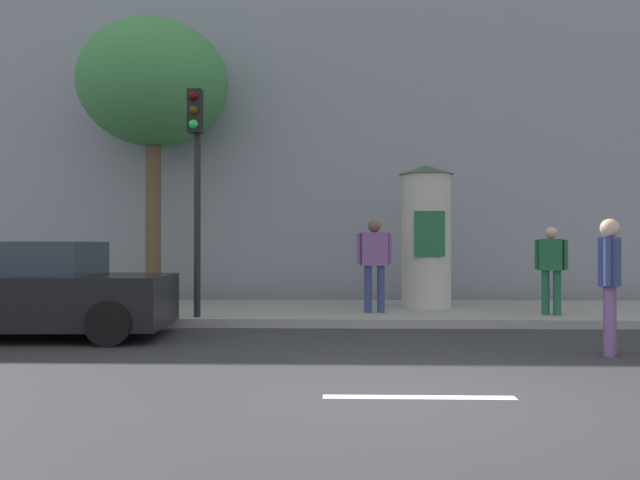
# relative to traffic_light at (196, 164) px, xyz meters

# --- Properties ---
(ground_plane) EXTENTS (80.00, 80.00, 0.00)m
(ground_plane) POSITION_rel_traffic_light_xyz_m (3.25, -5.24, -2.84)
(ground_plane) COLOR #2B2B2D
(sidewalk_curb) EXTENTS (36.00, 4.00, 0.15)m
(sidewalk_curb) POSITION_rel_traffic_light_xyz_m (3.25, 1.76, -2.77)
(sidewalk_curb) COLOR gray
(sidewalk_curb) RESTS_ON ground_plane
(lane_markings) EXTENTS (25.80, 0.16, 0.01)m
(lane_markings) POSITION_rel_traffic_light_xyz_m (3.25, -5.24, -2.84)
(lane_markings) COLOR silver
(lane_markings) RESTS_ON ground_plane
(building_backdrop) EXTENTS (36.00, 5.00, 10.38)m
(building_backdrop) POSITION_rel_traffic_light_xyz_m (3.25, 6.76, 2.35)
(building_backdrop) COLOR gray
(building_backdrop) RESTS_ON ground_plane
(traffic_light) EXTENTS (0.24, 0.45, 3.97)m
(traffic_light) POSITION_rel_traffic_light_xyz_m (0.00, 0.00, 0.00)
(traffic_light) COLOR black
(traffic_light) RESTS_ON sidewalk_curb
(poster_column) EXTENTS (1.11, 1.11, 2.90)m
(poster_column) POSITION_rel_traffic_light_xyz_m (4.28, 2.05, -1.22)
(poster_column) COLOR #B2ADA3
(poster_column) RESTS_ON sidewalk_curb
(street_tree) EXTENTS (3.28, 3.28, 6.24)m
(street_tree) POSITION_rel_traffic_light_xyz_m (-1.60, 2.97, 2.12)
(street_tree) COLOR brown
(street_tree) RESTS_ON sidewalk_curb
(pedestrian_in_red_top) EXTENTS (0.42, 0.55, 1.76)m
(pedestrian_in_red_top) POSITION_rel_traffic_light_xyz_m (6.00, -2.81, -1.80)
(pedestrian_in_red_top) COLOR #724C84
(pedestrian_in_red_top) RESTS_ON ground_plane
(pedestrian_in_dark_shirt) EXTENTS (0.53, 0.38, 1.60)m
(pedestrian_in_dark_shirt) POSITION_rel_traffic_light_xyz_m (6.34, 0.59, -1.77)
(pedestrian_in_dark_shirt) COLOR #1E5938
(pedestrian_in_dark_shirt) RESTS_ON sidewalk_curb
(pedestrian_with_backpack) EXTENTS (0.67, 0.26, 1.74)m
(pedestrian_with_backpack) POSITION_rel_traffic_light_xyz_m (3.17, 0.91, -1.65)
(pedestrian_with_backpack) COLOR navy
(pedestrian_with_backpack) RESTS_ON sidewalk_curb
(parked_car_dark) EXTENTS (4.28, 2.10, 1.47)m
(parked_car_dark) POSITION_rel_traffic_light_xyz_m (-2.28, -1.50, -2.13)
(parked_car_dark) COLOR black
(parked_car_dark) RESTS_ON ground_plane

